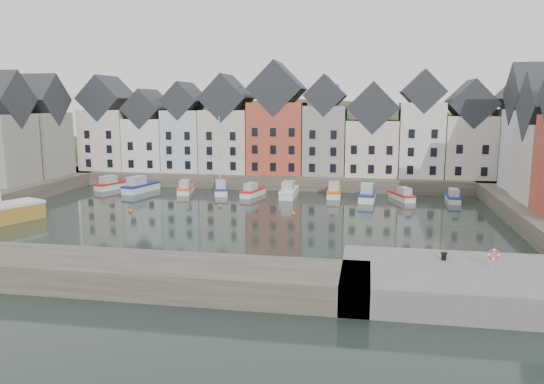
% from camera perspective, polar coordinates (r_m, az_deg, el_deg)
% --- Properties ---
extents(ground, '(260.00, 260.00, 0.00)m').
position_cam_1_polar(ground, '(59.97, -4.03, -3.23)').
color(ground, black).
rests_on(ground, ground).
extents(far_quay, '(90.00, 16.00, 2.00)m').
position_cam_1_polar(far_quay, '(88.70, 0.76, 1.64)').
color(far_quay, '#453E35').
rests_on(far_quay, ground).
extents(near_quay, '(18.00, 10.00, 2.00)m').
position_cam_1_polar(near_quay, '(39.34, 20.89, -9.29)').
color(near_quay, '#60605E').
rests_on(near_quay, ground).
extents(near_wall, '(50.00, 6.00, 2.00)m').
position_cam_1_polar(near_wall, '(44.23, -24.23, -7.43)').
color(near_wall, '#453E35').
rests_on(near_wall, ground).
extents(hillside, '(153.60, 70.40, 64.00)m').
position_cam_1_polar(hillside, '(117.79, 2.87, -5.79)').
color(hillside, '#1F3018').
rests_on(hillside, ground).
extents(far_terrace, '(72.37, 8.16, 17.78)m').
position_cam_1_polar(far_terrace, '(85.50, 2.69, 6.63)').
color(far_terrace, beige).
rests_on(far_terrace, far_quay).
extents(left_terrace, '(7.65, 17.00, 15.69)m').
position_cam_1_polar(left_terrace, '(86.59, -25.58, 5.75)').
color(left_terrace, gray).
rests_on(left_terrace, left_quay).
extents(mooring_buoys, '(20.50, 5.50, 0.50)m').
position_cam_1_polar(mooring_buoys, '(66.01, -6.25, -1.94)').
color(mooring_buoys, '#D85D19').
rests_on(mooring_buoys, ground).
extents(boat_a, '(3.98, 6.45, 2.37)m').
position_cam_1_polar(boat_a, '(86.05, -16.81, 0.78)').
color(boat_a, silver).
rests_on(boat_a, ground).
extents(boat_b, '(3.70, 7.29, 2.68)m').
position_cam_1_polar(boat_b, '(82.19, -13.98, 0.57)').
color(boat_b, silver).
rests_on(boat_b, ground).
extents(boat_c, '(2.85, 6.09, 2.25)m').
position_cam_1_polar(boat_c, '(79.64, -9.26, 0.36)').
color(boat_c, silver).
rests_on(boat_c, ground).
extents(boat_d, '(3.63, 6.29, 11.49)m').
position_cam_1_polar(boat_d, '(78.35, -5.57, 0.34)').
color(boat_d, silver).
rests_on(boat_d, ground).
extents(boat_e, '(2.93, 5.90, 2.17)m').
position_cam_1_polar(boat_e, '(76.32, -2.10, 0.06)').
color(boat_e, silver).
rests_on(boat_e, ground).
extents(boat_f, '(2.17, 6.73, 2.57)m').
position_cam_1_polar(boat_f, '(75.33, 1.82, 0.02)').
color(boat_f, silver).
rests_on(boat_f, ground).
extents(boat_g, '(2.13, 6.33, 2.41)m').
position_cam_1_polar(boat_g, '(76.25, 6.70, 0.04)').
color(boat_g, silver).
rests_on(boat_g, ground).
extents(boat_h, '(2.50, 6.92, 2.62)m').
position_cam_1_polar(boat_h, '(74.08, 10.21, -0.28)').
color(boat_h, silver).
rests_on(boat_h, ground).
extents(boat_i, '(3.64, 5.57, 2.05)m').
position_cam_1_polar(boat_i, '(75.13, 13.82, -0.40)').
color(boat_i, silver).
rests_on(boat_i, ground).
extents(boat_j, '(1.84, 5.40, 2.05)m').
position_cam_1_polar(boat_j, '(75.87, 18.88, -0.54)').
color(boat_j, silver).
rests_on(boat_j, ground).
extents(mooring_bollard, '(0.48, 0.48, 0.56)m').
position_cam_1_polar(mooring_bollard, '(40.71, 18.01, -6.55)').
color(mooring_bollard, black).
rests_on(mooring_bollard, near_quay).
extents(life_ring_post, '(0.80, 0.17, 1.30)m').
position_cam_1_polar(life_ring_post, '(40.13, 22.72, -6.25)').
color(life_ring_post, gray).
rests_on(life_ring_post, near_quay).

